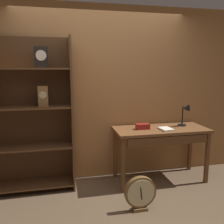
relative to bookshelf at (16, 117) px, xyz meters
The scene contains 8 objects.
ground_plane 1.89m from the bookshelf, 40.08° to the right, with size 10.00×10.00×0.00m, color brown.
back_wood_panel 1.25m from the bookshelf, 11.18° to the left, with size 4.80×0.05×2.60m, color #9E6B3D.
bookshelf is the anchor object (origin of this frame).
workbench 2.07m from the bookshelf, ahead, with size 1.38×0.59×0.81m.
desk_lamp 2.47m from the bookshelf, ahead, with size 0.19×0.19×0.37m.
toolbox_small 1.77m from the bookshelf, ahead, with size 0.20×0.10×0.08m, color maroon.
open_repair_manual 2.09m from the bookshelf, ahead, with size 0.16×0.22×0.03m, color silver.
round_clock_large 1.89m from the bookshelf, 29.65° to the right, with size 0.39×0.11×0.43m.
Camera 1 is at (-0.63, -2.39, 1.70)m, focal length 39.14 mm.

